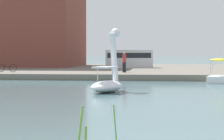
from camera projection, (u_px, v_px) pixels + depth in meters
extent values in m
cube|color=#6B665B|center=(133.00, 70.00, 43.48)|extent=(112.70, 27.48, 0.46)
ellipsoid|color=white|center=(107.00, 86.00, 21.23)|extent=(2.15, 2.89, 0.60)
cylinder|color=white|center=(114.00, 57.00, 21.91)|extent=(0.56, 0.81, 2.67)
sphere|color=white|center=(116.00, 33.00, 22.05)|extent=(0.66, 0.66, 0.51)
cone|color=yellow|center=(117.00, 33.00, 22.23)|extent=(0.39, 0.45, 0.28)
cube|color=white|center=(105.00, 67.00, 21.01)|extent=(1.30, 1.41, 0.08)
cylinder|color=silver|center=(112.00, 74.00, 20.83)|extent=(0.04, 0.04, 0.71)
cylinder|color=silver|center=(98.00, 74.00, 21.21)|extent=(0.04, 0.04, 0.71)
cube|color=white|center=(219.00, 79.00, 27.72)|extent=(2.00, 2.63, 0.48)
ellipsoid|color=yellow|center=(220.00, 60.00, 27.67)|extent=(1.61, 1.71, 0.20)
cylinder|color=#B7B7BF|center=(213.00, 68.00, 28.41)|extent=(0.04, 0.04, 1.10)
cylinder|color=#B7B7BF|center=(211.00, 68.00, 27.34)|extent=(0.04, 0.04, 1.10)
cube|color=black|center=(124.00, 67.00, 33.08)|extent=(0.28, 0.28, 0.82)
cube|color=#A53333|center=(124.00, 58.00, 33.05)|extent=(0.31, 0.31, 0.66)
sphere|color=tan|center=(124.00, 53.00, 33.03)|extent=(0.21, 0.21, 0.21)
torus|color=black|center=(13.00, 68.00, 33.66)|extent=(0.66, 0.11, 0.66)
torus|color=black|center=(1.00, 68.00, 33.89)|extent=(0.66, 0.11, 0.66)
cube|color=black|center=(7.00, 67.00, 33.77)|extent=(0.97, 0.14, 0.04)
cylinder|color=black|center=(4.00, 66.00, 33.81)|extent=(0.03, 0.03, 0.28)
cube|color=silver|center=(129.00, 59.00, 43.62)|extent=(5.05, 2.01, 1.90)
cube|color=black|center=(129.00, 55.00, 43.61)|extent=(4.65, 2.03, 0.53)
cube|color=brown|center=(3.00, 7.00, 49.15)|extent=(18.42, 11.94, 14.22)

